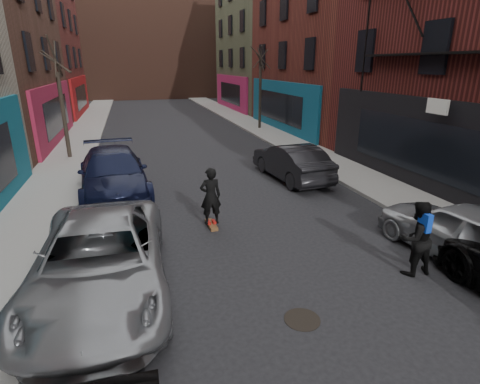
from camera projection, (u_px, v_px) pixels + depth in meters
sidewalk_left at (89, 124)px, 30.18m from camera, size 2.50×84.00×0.13m
sidewalk_right at (238, 118)px, 33.47m from camera, size 2.50×84.00×0.13m
building_far at (146, 46)px, 53.18m from camera, size 40.00×10.00×14.00m
tree_left_far at (60, 92)px, 18.21m from camera, size 2.00×2.00×6.50m
tree_right_far at (260, 80)px, 26.88m from camera, size 2.00×2.00×6.80m
parked_left_far at (100, 260)px, 7.78m from camera, size 2.87×5.86×1.60m
parked_left_end at (113, 173)px, 13.79m from camera, size 2.79×5.94×1.68m
parked_right_far at (461, 231)px, 9.25m from camera, size 2.19×4.53×1.49m
parked_right_end at (291, 162)px, 15.78m from camera, size 1.99×4.72×1.51m
skateboard at (211, 225)px, 11.32m from camera, size 0.25×0.81×0.10m
skateboarder at (211, 196)px, 11.02m from camera, size 0.65×0.44×1.74m
pedestrian at (416, 238)px, 8.53m from camera, size 0.88×0.69×1.79m
manhole at (302, 319)px, 7.20m from camera, size 0.78×0.78×0.01m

